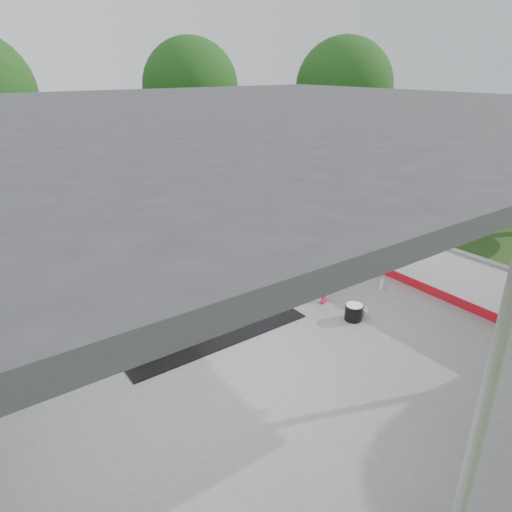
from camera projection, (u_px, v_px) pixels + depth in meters
ground at (222, 338)px, 8.40m from camera, size 100.00×100.00×0.00m
concrete_slab at (222, 337)px, 8.39m from camera, size 12.00×10.00×0.05m
pavilion_structure at (215, 114)px, 6.87m from camera, size 12.60×10.60×4.05m
dasher_board at (389, 253)px, 10.65m from camera, size 0.16×8.00×1.15m
tree_belt at (203, 120)px, 7.77m from camera, size 28.00×28.00×5.80m
rubber_mat at (186, 308)px, 9.30m from camera, size 3.56×3.33×0.03m
horse at (182, 258)px, 8.87m from camera, size 2.88×2.05×2.22m
handler at (319, 261)px, 9.31m from camera, size 0.66×0.78×1.82m
wash_bucket at (354, 312)px, 8.86m from camera, size 0.35×0.35×0.32m
soap_bottle_a at (382, 284)px, 10.07m from camera, size 0.15×0.15×0.28m
soap_bottle_b at (365, 312)px, 9.00m from camera, size 0.12×0.12×0.20m
hose_coil at (292, 276)px, 10.74m from camera, size 2.50×1.40×0.02m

